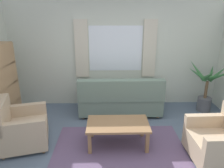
# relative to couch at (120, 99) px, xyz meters

# --- Properties ---
(ground_plane) EXTENTS (6.24, 6.24, 0.00)m
(ground_plane) POSITION_rel_couch_xyz_m (-0.09, -1.57, -0.37)
(ground_plane) COLOR slate
(wall_back) EXTENTS (5.32, 0.12, 2.60)m
(wall_back) POSITION_rel_couch_xyz_m (-0.09, 0.69, 0.93)
(wall_back) COLOR beige
(wall_back) RESTS_ON ground_plane
(window_with_curtains) EXTENTS (1.98, 0.07, 1.40)m
(window_with_curtains) POSITION_rel_couch_xyz_m (-0.09, 0.60, 1.08)
(window_with_curtains) COLOR white
(area_rug) EXTENTS (2.31, 1.87, 0.01)m
(area_rug) POSITION_rel_couch_xyz_m (-0.09, -1.57, -0.36)
(area_rug) COLOR #604C6B
(area_rug) RESTS_ON ground_plane
(couch) EXTENTS (1.90, 0.82, 0.92)m
(couch) POSITION_rel_couch_xyz_m (0.00, 0.00, 0.00)
(couch) COLOR slate
(couch) RESTS_ON ground_plane
(armchair_left) EXTENTS (1.00, 1.01, 0.88)m
(armchair_left) POSITION_rel_couch_xyz_m (-1.87, -1.23, -0.01)
(armchair_left) COLOR tan
(armchair_left) RESTS_ON ground_plane
(armchair_right) EXTENTS (0.84, 0.86, 0.88)m
(armchair_right) POSITION_rel_couch_xyz_m (1.51, -1.72, -0.01)
(armchair_right) COLOR tan
(armchair_right) RESTS_ON ground_plane
(coffee_table) EXTENTS (1.10, 0.64, 0.44)m
(coffee_table) POSITION_rel_couch_xyz_m (-0.12, -1.26, 0.01)
(coffee_table) COLOR olive
(coffee_table) RESTS_ON ground_plane
(potted_plant) EXTENTS (0.97, 1.13, 1.21)m
(potted_plant) POSITION_rel_couch_xyz_m (2.05, 0.09, 0.19)
(potted_plant) COLOR #56565B
(potted_plant) RESTS_ON ground_plane
(bookshelf) EXTENTS (0.30, 0.94, 1.72)m
(bookshelf) POSITION_rel_couch_xyz_m (-2.44, -0.40, 0.42)
(bookshelf) COLOR #A87F56
(bookshelf) RESTS_ON ground_plane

